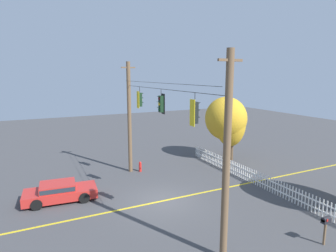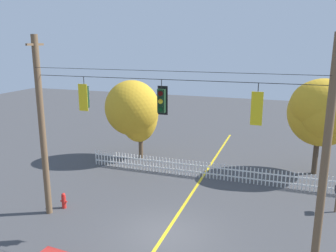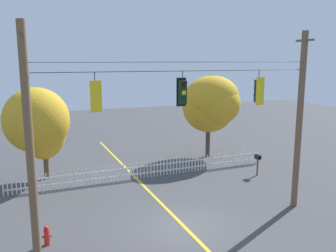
# 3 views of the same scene
# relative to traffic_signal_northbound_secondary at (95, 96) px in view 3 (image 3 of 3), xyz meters

# --- Properties ---
(ground) EXTENTS (80.00, 80.00, 0.00)m
(ground) POSITION_rel_traffic_signal_northbound_secondary_xyz_m (3.75, 0.01, -5.98)
(ground) COLOR #424244
(lane_centerline_stripe) EXTENTS (0.16, 36.00, 0.01)m
(lane_centerline_stripe) POSITION_rel_traffic_signal_northbound_secondary_xyz_m (3.75, 0.01, -5.97)
(lane_centerline_stripe) COLOR gold
(lane_centerline_stripe) RESTS_ON ground
(signal_support_span) EXTENTS (12.63, 1.10, 8.68)m
(signal_support_span) POSITION_rel_traffic_signal_northbound_secondary_xyz_m (3.75, 0.01, -1.57)
(signal_support_span) COLOR brown
(signal_support_span) RESTS_ON ground
(traffic_signal_northbound_secondary) EXTENTS (0.43, 0.38, 1.49)m
(traffic_signal_northbound_secondary) POSITION_rel_traffic_signal_northbound_secondary_xyz_m (0.00, 0.00, 0.00)
(traffic_signal_northbound_secondary) COLOR black
(traffic_signal_southbound_primary) EXTENTS (0.43, 0.38, 1.47)m
(traffic_signal_southbound_primary) POSITION_rel_traffic_signal_northbound_secondary_xyz_m (3.61, 0.02, 0.03)
(traffic_signal_southbound_primary) COLOR black
(traffic_signal_northbound_primary) EXTENTS (0.43, 0.38, 1.57)m
(traffic_signal_northbound_primary) POSITION_rel_traffic_signal_northbound_secondary_xyz_m (7.40, -0.00, -0.04)
(traffic_signal_northbound_primary) COLOR black
(white_picket_fence) EXTENTS (16.90, 0.06, 1.04)m
(white_picket_fence) POSITION_rel_traffic_signal_northbound_secondary_xyz_m (4.57, 7.05, -5.46)
(white_picket_fence) COLOR white
(white_picket_fence) RESTS_ON ground
(autumn_maple_near_fence) EXTENTS (3.87, 3.68, 5.76)m
(autumn_maple_near_fence) POSITION_rel_traffic_signal_northbound_secondary_xyz_m (-1.72, 8.98, -2.31)
(autumn_maple_near_fence) COLOR brown
(autumn_maple_near_fence) RESTS_ON ground
(autumn_maple_mid) EXTENTS (4.21, 4.20, 6.20)m
(autumn_maple_mid) POSITION_rel_traffic_signal_northbound_secondary_xyz_m (10.66, 9.90, -1.76)
(autumn_maple_mid) COLOR #473828
(autumn_maple_mid) RESTS_ON ground
(fire_hydrant) EXTENTS (0.38, 0.22, 0.82)m
(fire_hydrant) POSITION_rel_traffic_signal_northbound_secondary_xyz_m (-2.02, 0.69, -5.57)
(fire_hydrant) COLOR red
(fire_hydrant) RESTS_ON ground
(roadside_mailbox) EXTENTS (0.25, 0.44, 1.39)m
(roadside_mailbox) POSITION_rel_traffic_signal_northbound_secondary_xyz_m (11.15, 4.75, -4.85)
(roadside_mailbox) COLOR brown
(roadside_mailbox) RESTS_ON ground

